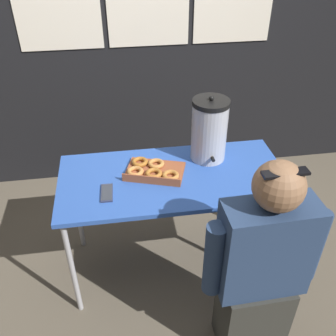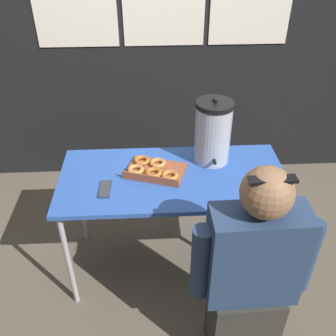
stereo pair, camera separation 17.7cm
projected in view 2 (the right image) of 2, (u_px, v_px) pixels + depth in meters
The scene contains 7 objects.
ground_plane at pixel (172, 263), 2.66m from camera, with size 12.00×12.00×0.00m, color brown.
back_wall at pixel (164, 26), 2.90m from camera, with size 6.00×0.11×2.63m.
folding_table at pixel (173, 184), 2.25m from camera, with size 1.35×0.64×0.77m.
donut_box at pixel (154, 170), 2.24m from camera, with size 0.40×0.33×0.05m.
coffee_urn at pixel (213, 132), 2.25m from camera, with size 0.22×0.25×0.42m.
cell_phone at pixel (105, 189), 2.11m from camera, with size 0.07×0.16×0.01m.
person_seated at pixel (250, 278), 1.82m from camera, with size 0.59×0.25×1.24m.
Camera 2 is at (-0.12, -1.78, 2.09)m, focal length 40.00 mm.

